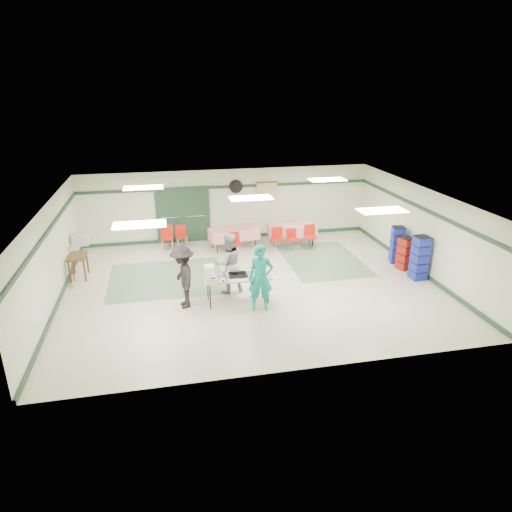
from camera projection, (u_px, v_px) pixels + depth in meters
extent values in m
plane|color=beige|center=(251.00, 285.00, 13.79)|extent=(11.00, 11.00, 0.00)
plane|color=silver|center=(251.00, 197.00, 12.83)|extent=(11.00, 11.00, 0.00)
plane|color=beige|center=(228.00, 205.00, 17.43)|extent=(11.00, 0.00, 11.00)
plane|color=beige|center=(295.00, 314.00, 9.20)|extent=(11.00, 0.00, 11.00)
plane|color=beige|center=(51.00, 256.00, 12.26)|extent=(0.00, 9.00, 9.00)
plane|color=beige|center=(422.00, 231.00, 14.37)|extent=(0.00, 9.00, 9.00)
cube|color=#1F3A28|center=(228.00, 187.00, 17.15)|extent=(11.00, 0.06, 0.10)
cube|color=#1F3A28|center=(229.00, 237.00, 17.86)|extent=(11.00, 0.06, 0.12)
cube|color=#1F3A28|center=(48.00, 231.00, 12.01)|extent=(0.06, 9.00, 0.10)
cube|color=#1F3A28|center=(59.00, 299.00, 12.73)|extent=(0.06, 9.00, 0.12)
cube|color=#1F3A28|center=(424.00, 209.00, 14.11)|extent=(0.06, 9.00, 0.10)
cube|color=#1F3A28|center=(416.00, 269.00, 14.82)|extent=(0.06, 9.00, 0.12)
cube|color=#617A59|center=(167.00, 278.00, 14.23)|extent=(3.50, 3.00, 0.01)
cube|color=#617A59|center=(322.00, 260.00, 15.70)|extent=(2.50, 3.50, 0.01)
cube|color=#989B98|center=(170.00, 216.00, 17.06)|extent=(0.90, 0.06, 2.10)
cube|color=#989B98|center=(196.00, 214.00, 17.24)|extent=(0.90, 0.06, 2.10)
cube|color=#1F3A28|center=(183.00, 215.00, 17.13)|extent=(2.00, 0.03, 2.15)
cylinder|color=black|center=(236.00, 187.00, 17.18)|extent=(0.50, 0.10, 0.50)
cube|color=#DAC788|center=(267.00, 190.00, 17.48)|extent=(0.80, 0.02, 0.60)
cube|color=#AAAAA5|center=(237.00, 277.00, 12.48)|extent=(1.84, 0.75, 0.04)
cylinder|color=black|center=(210.00, 297.00, 12.19)|extent=(0.04, 0.04, 0.72)
cylinder|color=black|center=(268.00, 292.00, 12.50)|extent=(0.04, 0.04, 0.72)
cylinder|color=black|center=(208.00, 288.00, 12.74)|extent=(0.04, 0.04, 0.72)
cylinder|color=black|center=(263.00, 283.00, 13.04)|extent=(0.04, 0.04, 0.72)
cube|color=silver|center=(258.00, 275.00, 12.55)|extent=(0.61, 0.46, 0.02)
cube|color=silver|center=(233.00, 274.00, 12.60)|extent=(0.53, 0.40, 0.02)
cube|color=silver|center=(217.00, 280.00, 12.22)|extent=(0.59, 0.44, 0.02)
cube|color=black|center=(238.00, 275.00, 12.48)|extent=(0.50, 0.31, 0.08)
cube|color=white|center=(209.00, 271.00, 12.33)|extent=(0.26, 0.24, 0.36)
imported|color=teal|center=(261.00, 278.00, 11.98)|extent=(0.71, 0.52, 1.82)
imported|color=gray|center=(228.00, 263.00, 13.03)|extent=(0.98, 0.84, 1.78)
imported|color=black|center=(183.00, 277.00, 12.16)|extent=(0.79, 1.20, 1.75)
cube|color=red|center=(292.00, 225.00, 17.00)|extent=(1.85, 0.97, 0.05)
cube|color=red|center=(292.00, 230.00, 17.07)|extent=(1.85, 0.99, 0.40)
cylinder|color=black|center=(273.00, 238.00, 16.79)|extent=(0.04, 0.04, 0.72)
cylinder|color=black|center=(313.00, 237.00, 16.92)|extent=(0.04, 0.04, 0.72)
cylinder|color=black|center=(271.00, 233.00, 17.35)|extent=(0.04, 0.04, 0.72)
cylinder|color=black|center=(310.00, 232.00, 17.47)|extent=(0.04, 0.04, 0.72)
cube|color=red|center=(234.00, 229.00, 16.58)|extent=(1.87, 1.05, 0.05)
cube|color=red|center=(234.00, 234.00, 16.64)|extent=(1.87, 1.07, 0.40)
cylinder|color=black|center=(217.00, 244.00, 16.20)|extent=(0.04, 0.04, 0.72)
cylinder|color=black|center=(256.00, 239.00, 16.71)|extent=(0.04, 0.04, 0.72)
cylinder|color=black|center=(213.00, 239.00, 16.72)|extent=(0.04, 0.04, 0.72)
cylinder|color=black|center=(250.00, 234.00, 17.22)|extent=(0.04, 0.04, 0.72)
cube|color=#B2260E|center=(293.00, 240.00, 16.50)|extent=(0.42, 0.42, 0.04)
cube|color=#B2260E|center=(291.00, 233.00, 16.57)|extent=(0.37, 0.10, 0.36)
cylinder|color=silver|center=(291.00, 247.00, 16.40)|extent=(0.02, 0.02, 0.38)
cylinder|color=silver|center=(298.00, 246.00, 16.50)|extent=(0.02, 0.02, 0.38)
cylinder|color=silver|center=(288.00, 244.00, 16.65)|extent=(0.02, 0.02, 0.38)
cylinder|color=silver|center=(295.00, 243.00, 16.75)|extent=(0.02, 0.02, 0.38)
cube|color=#B2260E|center=(278.00, 240.00, 16.38)|extent=(0.43, 0.43, 0.04)
cube|color=#B2260E|center=(277.00, 232.00, 16.46)|extent=(0.40, 0.07, 0.40)
cylinder|color=silver|center=(275.00, 247.00, 16.28)|extent=(0.02, 0.02, 0.42)
cylinder|color=silver|center=(284.00, 247.00, 16.36)|extent=(0.02, 0.02, 0.42)
cylinder|color=silver|center=(273.00, 245.00, 16.56)|extent=(0.02, 0.02, 0.42)
cylinder|color=silver|center=(281.00, 244.00, 16.64)|extent=(0.02, 0.02, 0.42)
cube|color=#B2260E|center=(311.00, 237.00, 16.61)|extent=(0.43, 0.43, 0.04)
cube|color=#B2260E|center=(310.00, 230.00, 16.70)|extent=(0.41, 0.07, 0.41)
cylinder|color=silver|center=(307.00, 245.00, 16.52)|extent=(0.02, 0.02, 0.43)
cylinder|color=silver|center=(316.00, 244.00, 16.56)|extent=(0.02, 0.02, 0.43)
cylinder|color=silver|center=(305.00, 242.00, 16.82)|extent=(0.02, 0.02, 0.43)
cylinder|color=silver|center=(313.00, 241.00, 16.86)|extent=(0.02, 0.02, 0.43)
cube|color=#B2260E|center=(235.00, 244.00, 16.09)|extent=(0.38, 0.38, 0.04)
cube|color=#B2260E|center=(234.00, 237.00, 16.17)|extent=(0.36, 0.06, 0.36)
cylinder|color=silver|center=(232.00, 251.00, 16.00)|extent=(0.02, 0.02, 0.38)
cylinder|color=silver|center=(240.00, 250.00, 16.07)|extent=(0.02, 0.02, 0.38)
cylinder|color=silver|center=(231.00, 248.00, 16.26)|extent=(0.02, 0.02, 0.38)
cylinder|color=silver|center=(238.00, 247.00, 16.33)|extent=(0.02, 0.02, 0.38)
cube|color=#B2260E|center=(182.00, 237.00, 16.69)|extent=(0.44, 0.44, 0.04)
cube|color=#B2260E|center=(181.00, 230.00, 16.77)|extent=(0.39, 0.09, 0.39)
cylinder|color=silver|center=(179.00, 244.00, 16.59)|extent=(0.02, 0.02, 0.41)
cylinder|color=silver|center=(187.00, 243.00, 16.68)|extent=(0.02, 0.02, 0.41)
cylinder|color=silver|center=(177.00, 242.00, 16.86)|extent=(0.02, 0.02, 0.41)
cylinder|color=silver|center=(186.00, 241.00, 16.96)|extent=(0.02, 0.02, 0.41)
cube|color=#B2260E|center=(167.00, 238.00, 16.39)|extent=(0.46, 0.46, 0.04)
cube|color=#B2260E|center=(167.00, 230.00, 16.49)|extent=(0.44, 0.06, 0.44)
cylinder|color=silver|center=(162.00, 247.00, 16.29)|extent=(0.02, 0.02, 0.46)
cylinder|color=silver|center=(172.00, 246.00, 16.34)|extent=(0.02, 0.02, 0.46)
cylinder|color=silver|center=(163.00, 243.00, 16.62)|extent=(0.02, 0.02, 0.46)
cylinder|color=silver|center=(172.00, 243.00, 16.67)|extent=(0.02, 0.02, 0.46)
cube|color=#1B21A2|center=(397.00, 245.00, 15.28)|extent=(0.46, 0.46, 1.26)
cube|color=maroon|center=(405.00, 253.00, 14.78)|extent=(0.50, 0.50, 1.07)
cube|color=#1B21A2|center=(420.00, 258.00, 13.96)|extent=(0.45, 0.45, 1.39)
cube|color=brown|center=(77.00, 256.00, 14.03)|extent=(0.55, 0.84, 0.05)
cube|color=brown|center=(70.00, 272.00, 13.81)|extent=(0.05, 0.05, 0.70)
cube|color=brown|center=(85.00, 271.00, 13.90)|extent=(0.05, 0.05, 0.70)
cube|color=brown|center=(73.00, 264.00, 14.44)|extent=(0.05, 0.05, 0.70)
cube|color=brown|center=(87.00, 263.00, 14.52)|extent=(0.05, 0.05, 0.70)
cube|color=#B1B1AC|center=(81.00, 239.00, 14.89)|extent=(0.49, 0.43, 0.37)
cylinder|color=brown|center=(71.00, 266.00, 13.50)|extent=(0.07, 0.21, 1.24)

